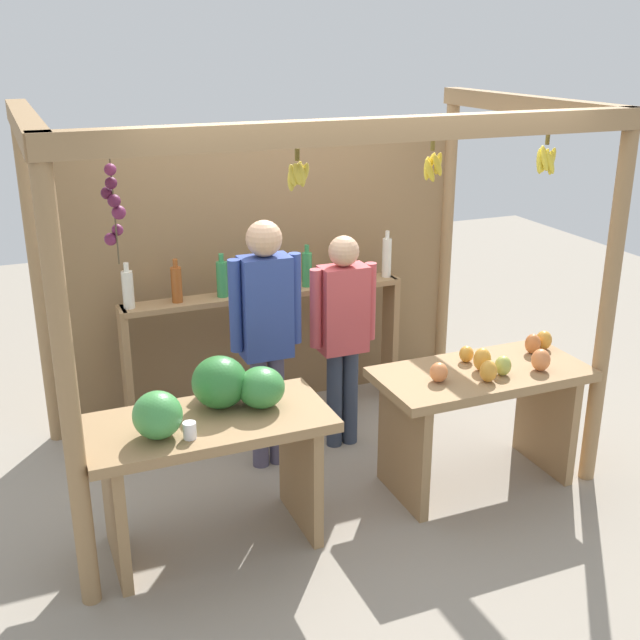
% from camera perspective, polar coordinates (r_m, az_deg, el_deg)
% --- Properties ---
extents(ground_plane, '(12.00, 12.00, 0.00)m').
position_cam_1_polar(ground_plane, '(5.58, -0.76, -9.77)').
color(ground_plane, gray).
rests_on(ground_plane, ground).
extents(market_stall, '(3.31, 2.01, 2.38)m').
position_cam_1_polar(market_stall, '(5.45, -2.60, 5.16)').
color(market_stall, '#99754C').
rests_on(market_stall, ground).
extents(fruit_counter_left, '(1.34, 0.66, 1.09)m').
position_cam_1_polar(fruit_counter_left, '(4.43, -7.81, -7.99)').
color(fruit_counter_left, '#99754C').
rests_on(fruit_counter_left, ground).
extents(fruit_counter_right, '(1.34, 0.64, 0.94)m').
position_cam_1_polar(fruit_counter_right, '(5.12, 11.57, -5.54)').
color(fruit_counter_right, '#99754C').
rests_on(fruit_counter_right, ground).
extents(bottle_shelf_unit, '(2.12, 0.22, 1.36)m').
position_cam_1_polar(bottle_shelf_unit, '(5.84, -3.91, 0.41)').
color(bottle_shelf_unit, '#99754C').
rests_on(bottle_shelf_unit, ground).
extents(vendor_man, '(0.48, 0.23, 1.69)m').
position_cam_1_polar(vendor_man, '(5.08, -3.91, -0.20)').
color(vendor_man, '#4E4963').
rests_on(vendor_man, ground).
extents(vendor_woman, '(0.48, 0.21, 1.52)m').
position_cam_1_polar(vendor_woman, '(5.38, 1.67, -0.32)').
color(vendor_woman, '#2E394C').
rests_on(vendor_woman, ground).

